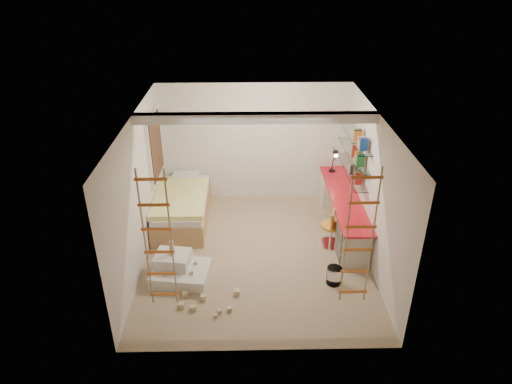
{
  "coord_description": "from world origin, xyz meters",
  "views": [
    {
      "loc": [
        -0.14,
        -6.84,
        4.94
      ],
      "look_at": [
        0.0,
        0.3,
        1.15
      ],
      "focal_mm": 32.0,
      "sensor_mm": 36.0,
      "label": 1
    }
  ],
  "objects_px": {
    "desk": "(343,211)",
    "swivel_chair": "(331,233)",
    "bed": "(182,207)",
    "play_platform": "(179,269)"
  },
  "relations": [
    {
      "from": "desk",
      "to": "play_platform",
      "type": "bearing_deg",
      "value": -154.15
    },
    {
      "from": "bed",
      "to": "swivel_chair",
      "type": "height_order",
      "value": "swivel_chair"
    },
    {
      "from": "desk",
      "to": "bed",
      "type": "bearing_deg",
      "value": 173.51
    },
    {
      "from": "desk",
      "to": "bed",
      "type": "distance_m",
      "value": 3.22
    },
    {
      "from": "desk",
      "to": "swivel_chair",
      "type": "relative_size",
      "value": 3.69
    },
    {
      "from": "desk",
      "to": "swivel_chair",
      "type": "height_order",
      "value": "swivel_chair"
    },
    {
      "from": "swivel_chair",
      "to": "play_platform",
      "type": "xyz_separation_m",
      "value": [
        -2.73,
        -0.89,
        -0.12
      ]
    },
    {
      "from": "bed",
      "to": "play_platform",
      "type": "xyz_separation_m",
      "value": [
        0.15,
        -1.84,
        -0.17
      ]
    },
    {
      "from": "swivel_chair",
      "to": "play_platform",
      "type": "distance_m",
      "value": 2.87
    },
    {
      "from": "desk",
      "to": "bed",
      "type": "xyz_separation_m",
      "value": [
        -3.2,
        0.36,
        -0.07
      ]
    }
  ]
}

